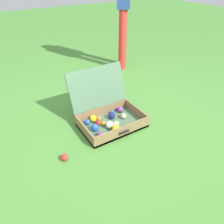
# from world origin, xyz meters

# --- Properties ---
(ground_plane) EXTENTS (16.00, 16.00, 0.00)m
(ground_plane) POSITION_xyz_m (0.00, 0.00, 0.00)
(ground_plane) COLOR #4C8C38
(open_suitcase) EXTENTS (0.66, 0.63, 0.54)m
(open_suitcase) POSITION_xyz_m (-0.03, 0.07, 0.12)
(open_suitcase) COLOR #4C7051
(open_suitcase) RESTS_ON ground
(stray_ball_on_grass) EXTENTS (0.06, 0.06, 0.06)m
(stray_ball_on_grass) POSITION_xyz_m (-0.63, -0.21, 0.03)
(stray_ball_on_grass) COLOR red
(stray_ball_on_grass) RESTS_ON ground
(bystander_person) EXTENTS (0.34, 0.36, 1.74)m
(bystander_person) POSITION_xyz_m (0.99, 1.31, 1.00)
(bystander_person) COLOR red
(bystander_person) RESTS_ON ground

